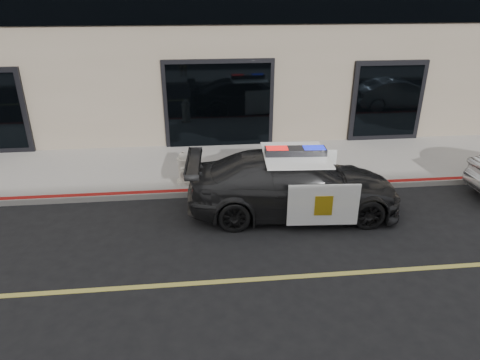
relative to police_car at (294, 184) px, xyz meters
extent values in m
plane|color=black|center=(-0.43, -2.48, -0.72)|extent=(120.00, 120.00, 0.00)
cube|color=gray|center=(-0.43, 2.77, -0.64)|extent=(60.00, 3.50, 0.15)
imported|color=black|center=(0.00, 0.00, -0.01)|extent=(2.62, 5.14, 1.42)
cube|color=white|center=(0.40, -1.04, -0.03)|extent=(1.51, 0.13, 0.94)
cube|color=white|center=(0.53, 0.98, -0.03)|extent=(1.51, 0.13, 0.94)
cube|color=white|center=(0.00, 0.00, 0.71)|extent=(1.52, 1.79, 0.02)
cube|color=gold|center=(0.40, -1.07, -0.03)|extent=(0.38, 0.04, 0.45)
cube|color=black|center=(0.00, 0.00, 0.79)|extent=(1.38, 0.44, 0.17)
cube|color=red|center=(-0.42, 0.03, 0.81)|extent=(0.49, 0.34, 0.15)
cube|color=#0C19CC|center=(0.41, -0.03, 0.81)|extent=(0.49, 0.34, 0.15)
cylinder|color=beige|center=(-2.54, 1.57, -0.52)|extent=(0.39, 0.39, 0.09)
cylinder|color=beige|center=(-2.54, 1.57, -0.21)|extent=(0.28, 0.28, 0.55)
cylinder|color=beige|center=(-2.54, 1.57, 0.09)|extent=(0.34, 0.34, 0.07)
sphere|color=beige|center=(-2.54, 1.57, 0.15)|extent=(0.25, 0.25, 0.25)
cylinder|color=beige|center=(-2.54, 1.57, 0.26)|extent=(0.08, 0.08, 0.08)
cylinder|color=beige|center=(-2.54, 1.76, -0.13)|extent=(0.14, 0.13, 0.14)
cylinder|color=beige|center=(-2.54, 1.39, -0.13)|extent=(0.14, 0.13, 0.14)
cylinder|color=beige|center=(-2.54, 1.35, -0.21)|extent=(0.19, 0.15, 0.19)
camera|label=1|loc=(-2.17, -8.74, 4.13)|focal=32.00mm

